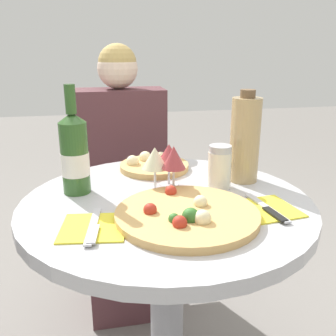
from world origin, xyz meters
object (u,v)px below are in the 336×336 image
at_px(chair_behind_diner, 122,195).
at_px(tall_carafe, 245,139).
at_px(pizza_large, 187,214).
at_px(wine_bottle, 75,154).
at_px(seated_diner, 124,197).
at_px(dining_table, 167,256).

relative_size(chair_behind_diner, tall_carafe, 3.36).
relative_size(pizza_large, wine_bottle, 1.15).
relative_size(seated_diner, tall_carafe, 4.15).
bearing_deg(seated_diner, tall_carafe, 123.05).
distance_m(seated_diner, pizza_large, 0.82).
distance_m(chair_behind_diner, wine_bottle, 0.82).
xyz_separation_m(wine_bottle, tall_carafe, (0.52, 0.00, 0.02)).
xyz_separation_m(dining_table, tall_carafe, (0.27, 0.11, 0.31)).
bearing_deg(wine_bottle, chair_behind_diner, 75.85).
height_order(wine_bottle, tall_carafe, wine_bottle).
bearing_deg(seated_diner, dining_table, 96.69).
relative_size(chair_behind_diner, wine_bottle, 3.08).
xyz_separation_m(dining_table, wine_bottle, (-0.25, 0.11, 0.30)).
bearing_deg(dining_table, tall_carafe, 22.32).
distance_m(dining_table, pizza_large, 0.23).
xyz_separation_m(dining_table, seated_diner, (-0.07, 0.64, -0.06)).
height_order(chair_behind_diner, pizza_large, chair_behind_diner).
bearing_deg(tall_carafe, dining_table, -157.68).
bearing_deg(pizza_large, dining_table, 100.76).
distance_m(chair_behind_diner, seated_diner, 0.16).
relative_size(dining_table, tall_carafe, 2.84).
height_order(chair_behind_diner, seated_diner, seated_diner).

